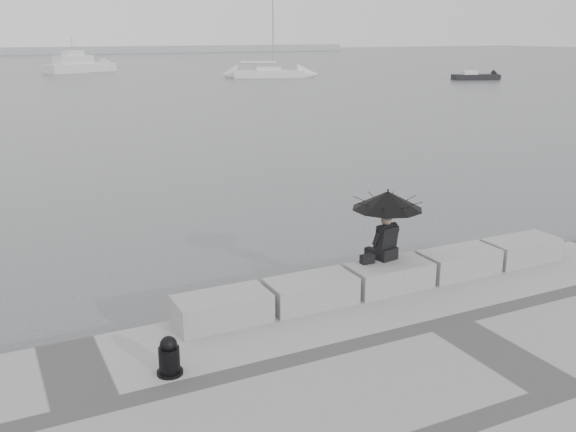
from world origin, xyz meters
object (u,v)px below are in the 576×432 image
seated_person (387,207)px  sailboat_right (269,73)px  motor_cruiser (80,65)px  small_motorboat (476,77)px  mooring_bollard (169,359)px

seated_person → sailboat_right: (25.17, 60.04, -1.52)m
sailboat_right → motor_cruiser: sailboat_right is taller
motor_cruiser → small_motorboat: bearing=-68.4°
sailboat_right → seated_person: bearing=-91.2°
mooring_bollard → small_motorboat: size_ratio=0.11×
mooring_bollard → sailboat_right: bearing=64.1°
mooring_bollard → motor_cruiser: motor_cruiser is taller
mooring_bollard → motor_cruiser: size_ratio=0.06×
seated_person → mooring_bollard: bearing=-172.6°
seated_person → small_motorboat: bearing=35.9°
mooring_bollard → small_motorboat: mooring_bollard is taller
seated_person → sailboat_right: 65.12m
mooring_bollard → sailboat_right: size_ratio=0.05×
mooring_bollard → sailboat_right: sailboat_right is taller
sailboat_right → small_motorboat: bearing=-13.4°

